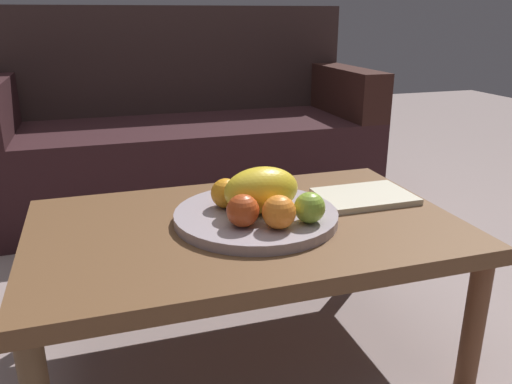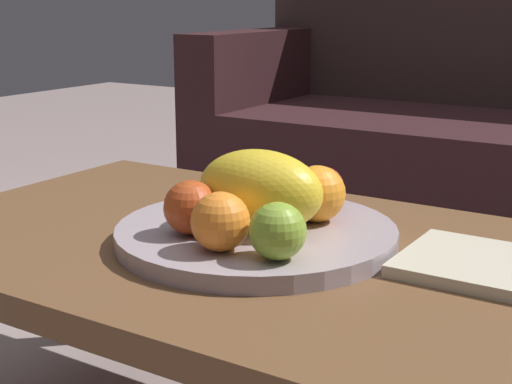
{
  "view_description": "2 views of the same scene",
  "coord_description": "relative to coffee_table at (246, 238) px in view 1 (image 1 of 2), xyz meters",
  "views": [
    {
      "loc": [
        -0.33,
        -1.11,
        0.86
      ],
      "look_at": [
        0.03,
        -0.0,
        0.46
      ],
      "focal_mm": 35.96,
      "sensor_mm": 36.0,
      "label": 1
    },
    {
      "loc": [
        0.57,
        -0.87,
        0.72
      ],
      "look_at": [
        0.03,
        -0.0,
        0.46
      ],
      "focal_mm": 52.97,
      "sensor_mm": 36.0,
      "label": 2
    }
  ],
  "objects": [
    {
      "name": "banana_bunch",
      "position": [
        0.02,
        0.05,
        0.09
      ],
      "size": [
        0.16,
        0.15,
        0.06
      ],
      "color": "gold",
      "rests_on": "fruit_bowl"
    },
    {
      "name": "melon_large_front",
      "position": [
        0.04,
        -0.01,
        0.12
      ],
      "size": [
        0.19,
        0.12,
        0.11
      ],
      "primitive_type": "ellipsoid",
      "rotation": [
        0.0,
        0.0,
        0.06
      ],
      "color": "yellow",
      "rests_on": "fruit_bowl"
    },
    {
      "name": "orange_right",
      "position": [
        -0.04,
        0.05,
        0.1
      ],
      "size": [
        0.07,
        0.07,
        0.07
      ],
      "primitive_type": "sphere",
      "color": "orange",
      "rests_on": "fruit_bowl"
    },
    {
      "name": "orange_front",
      "position": [
        0.04,
        -0.11,
        0.11
      ],
      "size": [
        0.08,
        0.08,
        0.08
      ],
      "primitive_type": "sphere",
      "color": "orange",
      "rests_on": "fruit_bowl"
    },
    {
      "name": "apple_front",
      "position": [
        -0.03,
        -0.08,
        0.1
      ],
      "size": [
        0.08,
        0.08,
        0.08
      ],
      "primitive_type": "sphere",
      "color": "#B4421A",
      "rests_on": "fruit_bowl"
    },
    {
      "name": "ground_plane",
      "position": [
        0.0,
        0.0,
        -0.34
      ],
      "size": [
        8.0,
        8.0,
        0.0
      ],
      "primitive_type": "plane",
      "color": "gray"
    },
    {
      "name": "magazine",
      "position": [
        0.36,
        0.06,
        0.05
      ],
      "size": [
        0.25,
        0.18,
        0.02
      ],
      "primitive_type": "cube",
      "rotation": [
        0.0,
        0.0,
        -0.0
      ],
      "color": "beige",
      "rests_on": "coffee_table"
    },
    {
      "name": "apple_left",
      "position": [
        0.12,
        -0.1,
        0.1
      ],
      "size": [
        0.07,
        0.07,
        0.07
      ],
      "primitive_type": "sphere",
      "color": "#81A531",
      "rests_on": "fruit_bowl"
    },
    {
      "name": "fruit_bowl",
      "position": [
        0.03,
        -0.0,
        0.05
      ],
      "size": [
        0.4,
        0.4,
        0.03
      ],
      "primitive_type": "cylinder",
      "color": "#A09199",
      "rests_on": "coffee_table"
    },
    {
      "name": "orange_left",
      "position": [
        0.09,
        0.07,
        0.11
      ],
      "size": [
        0.08,
        0.08,
        0.08
      ],
      "primitive_type": "sphere",
      "color": "orange",
      "rests_on": "fruit_bowl"
    },
    {
      "name": "couch",
      "position": [
        0.07,
        1.25,
        -0.04
      ],
      "size": [
        1.7,
        0.7,
        0.9
      ],
      "color": "black",
      "rests_on": "ground_plane"
    },
    {
      "name": "coffee_table",
      "position": [
        0.0,
        0.0,
        0.0
      ],
      "size": [
        1.03,
        0.64,
        0.38
      ],
      "color": "brown",
      "rests_on": "ground_plane"
    },
    {
      "name": "apple_right",
      "position": [
        0.06,
        0.13,
        0.1
      ],
      "size": [
        0.06,
        0.06,
        0.06
      ],
      "primitive_type": "sphere",
      "color": "#AE3822",
      "rests_on": "fruit_bowl"
    }
  ]
}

